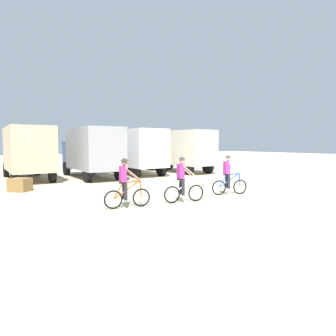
# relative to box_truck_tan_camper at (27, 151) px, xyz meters

# --- Properties ---
(ground_plane) EXTENTS (120.00, 120.00, 0.00)m
(ground_plane) POSITION_rel_box_truck_tan_camper_xyz_m (5.93, -12.17, -1.87)
(ground_plane) COLOR beige
(box_truck_tan_camper) EXTENTS (2.46, 6.77, 3.35)m
(box_truck_tan_camper) POSITION_rel_box_truck_tan_camper_xyz_m (0.00, 0.00, 0.00)
(box_truck_tan_camper) COLOR #CCB78E
(box_truck_tan_camper) RESTS_ON ground
(box_truck_grey_hauler) EXTENTS (2.41, 6.76, 3.35)m
(box_truck_grey_hauler) POSITION_rel_box_truck_tan_camper_xyz_m (3.85, -1.09, 0.00)
(box_truck_grey_hauler) COLOR #9E9EA3
(box_truck_grey_hauler) RESTS_ON ground
(box_truck_avon_van) EXTENTS (2.45, 6.77, 3.35)m
(box_truck_avon_van) POSITION_rel_box_truck_tan_camper_xyz_m (7.38, -0.42, 0.00)
(box_truck_avon_van) COLOR white
(box_truck_avon_van) RESTS_ON ground
(box_truck_cream_rv) EXTENTS (2.95, 6.93, 3.35)m
(box_truck_cream_rv) POSITION_rel_box_truck_tan_camper_xyz_m (11.28, -0.80, 0.00)
(box_truck_cream_rv) COLOR beige
(box_truck_cream_rv) RESTS_ON ground
(cyclist_orange_shirt) EXTENTS (1.72, 0.54, 1.82)m
(cyclist_orange_shirt) POSITION_rel_box_truck_tan_camper_xyz_m (1.78, -11.23, -1.03)
(cyclist_orange_shirt) COLOR black
(cyclist_orange_shirt) RESTS_ON ground
(cyclist_cowboy_hat) EXTENTS (1.72, 0.54, 1.82)m
(cyclist_cowboy_hat) POSITION_rel_box_truck_tan_camper_xyz_m (4.11, -11.48, -1.03)
(cyclist_cowboy_hat) COLOR black
(cyclist_cowboy_hat) RESTS_ON ground
(cyclist_near_camera) EXTENTS (1.67, 0.68, 1.82)m
(cyclist_near_camera) POSITION_rel_box_truck_tan_camper_xyz_m (6.90, -11.12, -1.03)
(cyclist_near_camera) COLOR black
(cyclist_near_camera) RESTS_ON ground
(supply_crate) EXTENTS (1.18, 1.17, 0.65)m
(supply_crate) POSITION_rel_box_truck_tan_camper_xyz_m (-1.01, -4.99, -1.55)
(supply_crate) COLOR olive
(supply_crate) RESTS_ON ground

